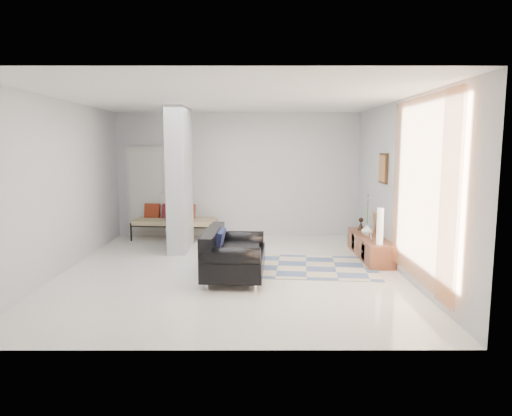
{
  "coord_description": "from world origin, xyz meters",
  "views": [
    {
      "loc": [
        0.39,
        -7.39,
        2.06
      ],
      "look_at": [
        0.4,
        0.6,
        0.96
      ],
      "focal_mm": 32.0,
      "sensor_mm": 36.0,
      "label": 1
    }
  ],
  "objects": [
    {
      "name": "loveseat",
      "position": [
        0.01,
        -0.4,
        0.36
      ],
      "size": [
        0.98,
        1.59,
        0.76
      ],
      "rotation": [
        0.0,
        0.0,
        -0.05
      ],
      "color": "silver",
      "rests_on": "floor"
    },
    {
      "name": "partition_column",
      "position": [
        -1.1,
        1.6,
        1.4
      ],
      "size": [
        0.35,
        1.2,
        2.8
      ],
      "primitive_type": "cube",
      "color": "#A6AAAD",
      "rests_on": "floor"
    },
    {
      "name": "media_console",
      "position": [
        2.52,
        0.9,
        0.2
      ],
      "size": [
        0.45,
        1.89,
        0.8
      ],
      "color": "brown",
      "rests_on": "floor"
    },
    {
      "name": "cylinder_lamp",
      "position": [
        2.5,
        0.18,
        0.71
      ],
      "size": [
        0.11,
        0.11,
        0.62
      ],
      "primitive_type": "cylinder",
      "color": "white",
      "rests_on": "media_console"
    },
    {
      "name": "daybed",
      "position": [
        -1.42,
        2.63,
        0.42
      ],
      "size": [
        1.85,
        0.95,
        0.77
      ],
      "rotation": [
        0.0,
        0.0,
        -0.12
      ],
      "color": "black",
      "rests_on": "floor"
    },
    {
      "name": "ceiling",
      "position": [
        0.0,
        0.0,
        2.8
      ],
      "size": [
        6.0,
        6.0,
        0.0
      ],
      "primitive_type": "plane",
      "rotation": [
        3.14,
        0.0,
        0.0
      ],
      "color": "white",
      "rests_on": "wall_back"
    },
    {
      "name": "floor",
      "position": [
        0.0,
        0.0,
        0.0
      ],
      "size": [
        6.0,
        6.0,
        0.0
      ],
      "primitive_type": "plane",
      "color": "silver",
      "rests_on": "ground"
    },
    {
      "name": "wall_art",
      "position": [
        2.72,
        0.9,
        1.65
      ],
      "size": [
        0.04,
        0.45,
        0.55
      ],
      "primitive_type": "cube",
      "color": "#3D2310",
      "rests_on": "wall_right"
    },
    {
      "name": "vase",
      "position": [
        2.47,
        0.94,
        0.51
      ],
      "size": [
        0.23,
        0.23,
        0.22
      ],
      "primitive_type": "imported",
      "rotation": [
        0.0,
        0.0,
        -0.09
      ],
      "color": "white",
      "rests_on": "media_console"
    },
    {
      "name": "wall_front",
      "position": [
        0.0,
        -3.0,
        1.4
      ],
      "size": [
        6.0,
        0.0,
        6.0
      ],
      "primitive_type": "plane",
      "rotation": [
        -1.57,
        0.0,
        0.0
      ],
      "color": "silver",
      "rests_on": "ground"
    },
    {
      "name": "wall_back",
      "position": [
        0.0,
        3.0,
        1.4
      ],
      "size": [
        6.0,
        0.0,
        6.0
      ],
      "primitive_type": "plane",
      "rotation": [
        1.57,
        0.0,
        0.0
      ],
      "color": "silver",
      "rests_on": "ground"
    },
    {
      "name": "wall_left",
      "position": [
        -2.75,
        0.0,
        1.4
      ],
      "size": [
        0.0,
        6.0,
        6.0
      ],
      "primitive_type": "plane",
      "rotation": [
        1.57,
        0.0,
        1.57
      ],
      "color": "silver",
      "rests_on": "ground"
    },
    {
      "name": "curtain",
      "position": [
        2.67,
        -1.15,
        1.45
      ],
      "size": [
        0.0,
        2.55,
        2.55
      ],
      "primitive_type": "plane",
      "rotation": [
        1.57,
        0.0,
        1.57
      ],
      "color": "#D07536",
      "rests_on": "wall_right"
    },
    {
      "name": "area_rug",
      "position": [
        1.27,
        0.2,
        0.01
      ],
      "size": [
        2.51,
        1.81,
        0.01
      ],
      "primitive_type": "cube",
      "rotation": [
        0.0,
        0.0,
        -0.1
      ],
      "color": "#C3B595",
      "rests_on": "floor"
    },
    {
      "name": "wall_right",
      "position": [
        2.75,
        0.0,
        1.4
      ],
      "size": [
        0.0,
        6.0,
        6.0
      ],
      "primitive_type": "plane",
      "rotation": [
        1.57,
        0.0,
        -1.57
      ],
      "color": "silver",
      "rests_on": "ground"
    },
    {
      "name": "hallway_door",
      "position": [
        -2.1,
        2.96,
        1.02
      ],
      "size": [
        0.85,
        0.06,
        2.04
      ],
      "primitive_type": "cube",
      "color": "silver",
      "rests_on": "floor"
    },
    {
      "name": "bronze_figurine",
      "position": [
        2.47,
        1.45,
        0.53
      ],
      "size": [
        0.13,
        0.13,
        0.25
      ],
      "primitive_type": null,
      "rotation": [
        0.0,
        0.0,
        0.04
      ],
      "color": "black",
      "rests_on": "media_console"
    }
  ]
}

